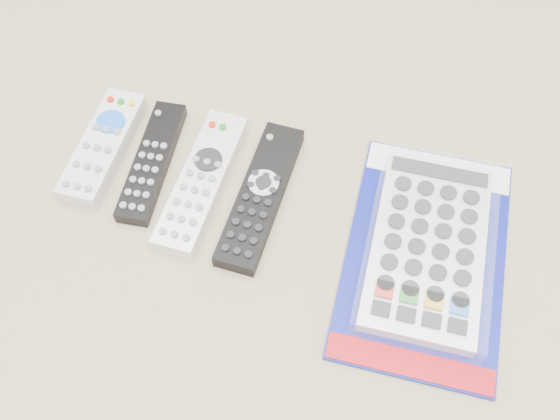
% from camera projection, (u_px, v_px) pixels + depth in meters
% --- Properties ---
extents(remote_small_grey, '(0.05, 0.17, 0.03)m').
position_uv_depth(remote_small_grey, '(103.00, 146.00, 0.78)').
color(remote_small_grey, silver).
rests_on(remote_small_grey, ground).
extents(remote_slim_black, '(0.05, 0.18, 0.02)m').
position_uv_depth(remote_slim_black, '(152.00, 162.00, 0.77)').
color(remote_slim_black, black).
rests_on(remote_slim_black, ground).
extents(remote_silver_dvd, '(0.06, 0.20, 0.02)m').
position_uv_depth(remote_silver_dvd, '(202.00, 181.00, 0.76)').
color(remote_silver_dvd, silver).
rests_on(remote_silver_dvd, ground).
extents(remote_large_black, '(0.06, 0.21, 0.02)m').
position_uv_depth(remote_large_black, '(261.00, 196.00, 0.75)').
color(remote_large_black, black).
rests_on(remote_large_black, ground).
extents(jumbo_remote_packaged, '(0.18, 0.30, 0.04)m').
position_uv_depth(jumbo_remote_packaged, '(428.00, 247.00, 0.70)').
color(jumbo_remote_packaged, navy).
rests_on(jumbo_remote_packaged, ground).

